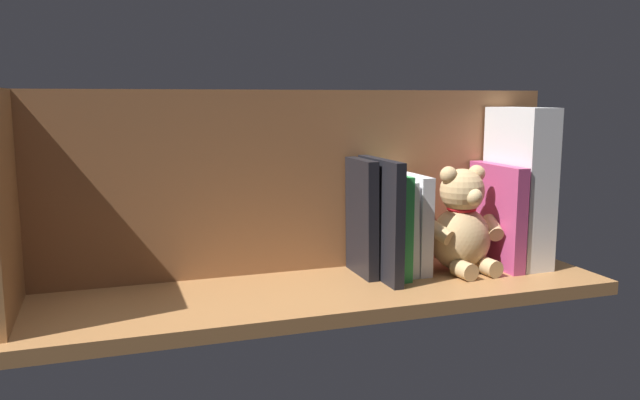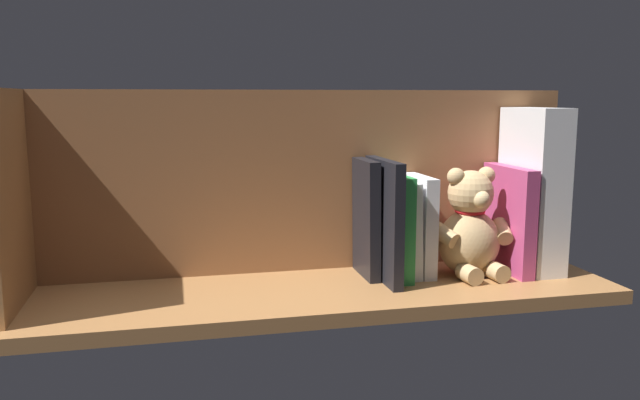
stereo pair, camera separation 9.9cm
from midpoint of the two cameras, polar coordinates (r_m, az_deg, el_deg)
ground_plane at (r=102.61cm, az=2.79°, el=-8.34°), size 94.24×26.22×2.20cm
shelf_back_panel at (r=109.29cm, az=1.32°, el=1.67°), size 94.24×1.50×30.99cm
shelf_side_divider at (r=97.01cm, az=-23.73°, el=-0.07°), size 2.40×20.22×30.99cm
dictionary_thick_white at (r=117.44cm, az=20.81°, el=0.86°), size 5.77×14.39×28.01cm
book_0 at (r=115.72cm, az=18.86°, el=-1.63°), size 2.35×14.80×18.14cm
teddy_bear at (r=111.11cm, az=15.79°, el=-2.45°), size 14.81×12.22×18.30cm
book_1 at (r=110.18cm, az=11.45°, el=-2.21°), size 2.26×11.16×16.73cm
book_2 at (r=109.38cm, az=10.34°, el=-2.44°), size 1.96×11.06×16.09cm
book_3 at (r=107.56cm, az=9.36°, el=-2.30°), size 2.48×12.80×17.20cm
book_4 at (r=105.14cm, az=8.40°, el=-1.80°), size 1.69×15.56×19.86cm
book_5 at (r=106.81cm, az=6.80°, el=-1.66°), size 2.16×10.33×19.66cm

